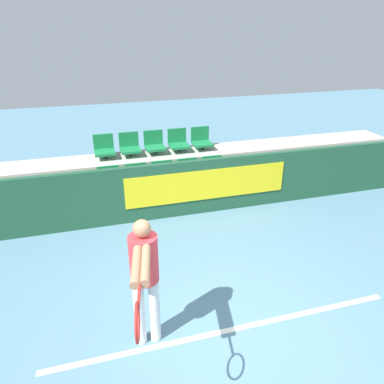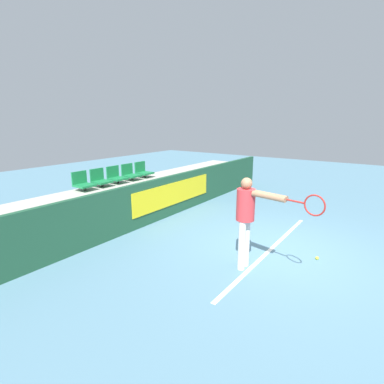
{
  "view_description": "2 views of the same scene",
  "coord_description": "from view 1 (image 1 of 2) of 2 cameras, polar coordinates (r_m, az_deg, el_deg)",
  "views": [
    {
      "loc": [
        -1.45,
        -3.15,
        3.58
      ],
      "look_at": [
        0.03,
        1.91,
        1.15
      ],
      "focal_mm": 35.0,
      "sensor_mm": 36.0,
      "label": 1
    },
    {
      "loc": [
        -5.65,
        -1.84,
        2.65
      ],
      "look_at": [
        -0.67,
        1.66,
        1.17
      ],
      "focal_mm": 28.0,
      "sensor_mm": 36.0,
      "label": 2
    }
  ],
  "objects": [
    {
      "name": "stadium_chair_4",
      "position": [
        8.1,
        3.25,
        3.34
      ],
      "size": [
        0.43,
        0.44,
        0.49
      ],
      "color": "#333333",
      "rests_on": "bleacher_tier_front"
    },
    {
      "name": "bleacher_tier_front",
      "position": [
        7.89,
        -4.13,
        -0.6
      ],
      "size": [
        11.79,
        0.86,
        0.43
      ],
      "color": "#ADA89E",
      "rests_on": "ground"
    },
    {
      "name": "stadium_chair_3",
      "position": [
        7.95,
        -0.51,
        2.94
      ],
      "size": [
        0.43,
        0.44,
        0.49
      ],
      "color": "#333333",
      "rests_on": "bleacher_tier_front"
    },
    {
      "name": "stadium_chair_0",
      "position": [
        7.7,
        -12.45,
        1.59
      ],
      "size": [
        0.43,
        0.44,
        0.49
      ],
      "color": "#333333",
      "rests_on": "bleacher_tier_front"
    },
    {
      "name": "stadium_chair_9",
      "position": [
        8.73,
        1.45,
        7.91
      ],
      "size": [
        0.43,
        0.44,
        0.49
      ],
      "color": "#333333",
      "rests_on": "bleacher_tier_middle"
    },
    {
      "name": "stadium_chair_8",
      "position": [
        8.59,
        -2.09,
        7.61
      ],
      "size": [
        0.43,
        0.44,
        0.49
      ],
      "color": "#333333",
      "rests_on": "bleacher_tier_middle"
    },
    {
      "name": "tennis_player",
      "position": [
        4.24,
        -7.29,
        -12.27
      ],
      "size": [
        0.44,
        1.51,
        1.68
      ],
      "rotation": [
        0.0,
        0.0,
        -0.2
      ],
      "color": "silver",
      "rests_on": "ground"
    },
    {
      "name": "stadium_chair_2",
      "position": [
        7.83,
        -4.41,
        2.51
      ],
      "size": [
        0.43,
        0.44,
        0.49
      ],
      "color": "#333333",
      "rests_on": "bleacher_tier_front"
    },
    {
      "name": "stadium_chair_6",
      "position": [
        8.4,
        -9.46,
        6.9
      ],
      "size": [
        0.43,
        0.44,
        0.49
      ],
      "color": "#333333",
      "rests_on": "bleacher_tier_middle"
    },
    {
      "name": "stadium_chair_1",
      "position": [
        7.74,
        -8.4,
        2.06
      ],
      "size": [
        0.43,
        0.44,
        0.49
      ],
      "color": "#333333",
      "rests_on": "bleacher_tier_front"
    },
    {
      "name": "ground_plane",
      "position": [
        4.98,
        6.26,
        -21.38
      ],
      "size": [
        30.0,
        30.0,
        0.0
      ],
      "primitive_type": "plane",
      "color": "slate"
    },
    {
      "name": "bleacher_tier_middle",
      "position": [
        8.58,
        -5.41,
        3.03
      ],
      "size": [
        11.79,
        0.86,
        0.85
      ],
      "color": "#ADA89E",
      "rests_on": "ground"
    },
    {
      "name": "court_baseline",
      "position": [
        5.07,
        5.6,
        -20.22
      ],
      "size": [
        4.58,
        0.08,
        0.01
      ],
      "color": "white",
      "rests_on": "ground"
    },
    {
      "name": "barrier_wall",
      "position": [
        7.29,
        -3.24,
        0.27
      ],
      "size": [
        12.19,
        0.14,
        1.13
      ],
      "color": "#1E4C33",
      "rests_on": "ground"
    },
    {
      "name": "stadium_chair_7",
      "position": [
        8.48,
        -5.74,
        7.27
      ],
      "size": [
        0.43,
        0.44,
        0.49
      ],
      "color": "#333333",
      "rests_on": "bleacher_tier_middle"
    },
    {
      "name": "stadium_chair_5",
      "position": [
        8.36,
        -13.22,
        6.49
      ],
      "size": [
        0.43,
        0.44,
        0.49
      ],
      "color": "#333333",
      "rests_on": "bleacher_tier_middle"
    }
  ]
}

